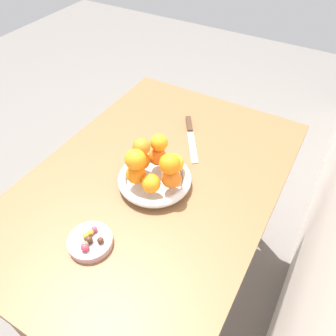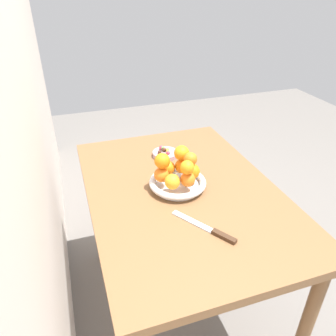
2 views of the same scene
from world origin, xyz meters
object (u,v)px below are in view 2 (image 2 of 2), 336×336
Objects in this scene: orange_0 at (188,179)px; orange_9 at (182,153)px; orange_5 at (172,182)px; orange_8 at (162,161)px; candy_ball_1 at (164,150)px; candy_ball_3 at (160,152)px; candy_ball_2 at (168,152)px; dining_table at (182,206)px; orange_7 at (190,159)px; candy_ball_0 at (168,150)px; candy_dish at (165,154)px; orange_3 at (168,168)px; candy_ball_4 at (168,153)px; orange_1 at (192,171)px; candy_ball_6 at (161,148)px; orange_4 at (161,175)px; candy_ball_5 at (163,148)px; fruit_bowl at (178,183)px; knife at (209,229)px; orange_2 at (182,166)px; orange_6 at (187,167)px.

orange_0 is 0.12m from orange_9.
orange_8 is (0.06, 0.02, 0.06)m from orange_5.
candy_ball_1 is 0.03m from candy_ball_3.
candy_ball_2 is at bearing -151.20° from candy_ball_1.
orange_7 reaches higher than dining_table.
orange_8 is 0.30m from candy_ball_0.
candy_dish is 0.04m from candy_ball_3.
orange_5 reaches higher than orange_3.
orange_5 is at bearing 88.42° from orange_0.
orange_1 is at bearing -176.43° from candy_ball_4.
orange_3 reaches higher than dining_table.
candy_ball_3 is at bearing -14.60° from orange_8.
dining_table is 0.23m from orange_9.
dining_table is at bearing 178.14° from candy_ball_6.
orange_4 is 0.27m from candy_ball_3.
candy_dish reaches higher than dining_table.
candy_ball_4 is at bearing -168.73° from candy_ball_5.
candy_dish is 0.24m from orange_3.
orange_9 reaches higher than candy_ball_3.
fruit_bowl is at bearing -157.97° from orange_3.
orange_5 is 3.52× the size of candy_ball_3.
orange_0 is 0.06m from orange_5.
orange_1 is at bearing -97.97° from orange_4.
orange_0 is 0.26× the size of knife.
orange_8 is at bearing 157.41° from candy_ball_0.
candy_ball_3 is 1.04× the size of candy_ball_4.
orange_2 is at bearing -37.97° from orange_5.
candy_ball_3 reaches higher than knife.
candy_dish is 0.34m from orange_0.
orange_1 reaches higher than candy_ball_5.
orange_6 is at bearing 174.37° from candy_ball_0.
candy_ball_3 is 0.04m from candy_ball_4.
candy_dish is at bearing -2.45° from knife.
candy_ball_2 is 0.96× the size of candy_ball_3.
orange_5 is 2.86× the size of candy_ball_6.
orange_4 is 0.06m from orange_8.
orange_2 is 0.12m from orange_6.
orange_5 is 0.14m from orange_9.
orange_9 is (0.04, -0.09, 0.00)m from orange_8.
candy_dish is 0.29m from orange_1.
candy_dish is 0.03m from candy_ball_5.
orange_6 reaches higher than orange_5.
candy_ball_2 is (0.21, -0.07, -0.04)m from orange_3.
candy_ball_3 is at bearing 1.79° from orange_6.
orange_2 is at bearing 21.39° from orange_1.
dining_table is at bearing 174.42° from candy_ball_4.
candy_ball_3 is 0.55m from knife.
candy_ball_0 is at bearing -22.59° from orange_8.
dining_table is at bearing 173.66° from candy_ball_0.
orange_9 is at bearing 85.31° from orange_2.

